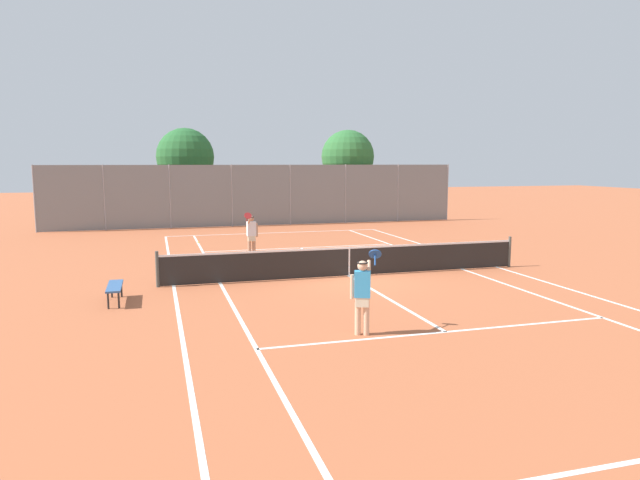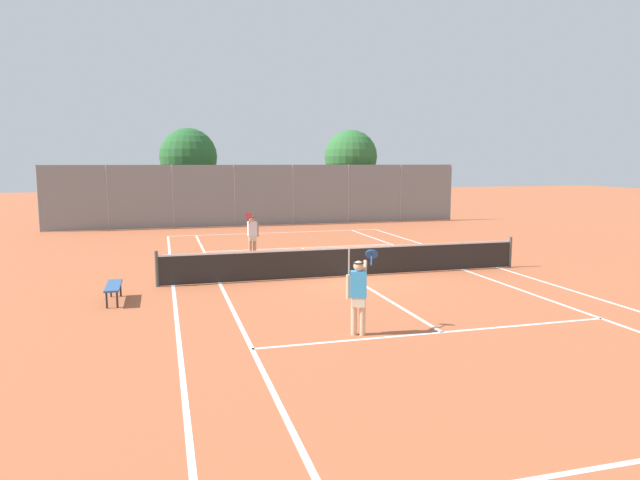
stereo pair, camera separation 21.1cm
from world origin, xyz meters
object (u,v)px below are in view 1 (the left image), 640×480
Objects in this scene: player_near_side at (362,292)px; loose_tennis_ball_1 at (198,242)px; loose_tennis_ball_0 at (356,252)px; tree_behind_left at (184,158)px; tennis_net at (349,260)px; player_far_left at (251,233)px; courtside_bench at (115,287)px; tree_behind_right at (348,158)px.

loose_tennis_ball_1 is at bearing 98.61° from player_near_side.
loose_tennis_ball_0 is at bearing -39.06° from loose_tennis_ball_1.
tennis_net is at bearing -77.45° from tree_behind_left.
courtside_bench is at bearing -126.46° from player_far_left.
loose_tennis_ball_1 is at bearing -89.84° from tree_behind_left.
tree_behind_left is (-1.74, 13.95, 2.98)m from player_far_left.
player_far_left is at bearing -122.61° from tree_behind_right.
tennis_net is 19.20m from tree_behind_right.
tree_behind_left is 10.24m from tree_behind_right.
player_near_side is at bearing -81.39° from loose_tennis_ball_1.
player_far_left is at bearing -69.35° from loose_tennis_ball_1.
player_far_left is 26.88× the size of loose_tennis_ball_0.
tennis_net is 2.10× the size of tree_behind_left.
tree_behind_left is (-0.03, 9.40, 3.88)m from loose_tennis_ball_1.
loose_tennis_ball_0 is at bearing 70.91° from player_near_side.
loose_tennis_ball_1 is at bearing 114.09° from tennis_net.
tree_behind_left reaches higher than player_far_left.
tennis_net is 6.76× the size of player_near_side.
loose_tennis_ball_0 is at bearing -107.53° from tree_behind_right.
tennis_net is 6.34m from player_near_side.
tree_behind_left is at bearing 176.07° from tree_behind_right.
loose_tennis_ball_1 is 0.01× the size of tree_behind_right.
tennis_net is 6.76× the size of player_far_left.
player_near_side is 6.87m from courtside_bench.
tree_behind_right is (10.22, -0.70, -0.00)m from tree_behind_left.
player_near_side is 0.31× the size of tree_behind_left.
tree_behind_left is at bearing 95.41° from player_near_side.
player_far_left is 26.88× the size of loose_tennis_ball_1.
loose_tennis_ball_0 is 15.88m from tree_behind_left.
loose_tennis_ball_1 is at bearing 110.65° from player_far_left.
courtside_bench is at bearing -145.76° from loose_tennis_ball_0.
player_far_left is 4.95m from loose_tennis_ball_1.
courtside_bench is at bearing -105.11° from loose_tennis_ball_1.
player_near_side reaches higher than courtside_bench.
player_near_side is 25.39m from tree_behind_right.
player_near_side is (-1.80, -6.06, 0.42)m from tennis_net.
tennis_net reaches higher than courtside_bench.
tree_behind_right is at bearing -3.93° from tree_behind_left.
tennis_net is 7.22m from courtside_bench.
tree_behind_left is at bearing 81.85° from courtside_bench.
player_near_side is 15.46m from loose_tennis_ball_1.
tree_behind_left is at bearing 90.16° from loose_tennis_ball_1.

